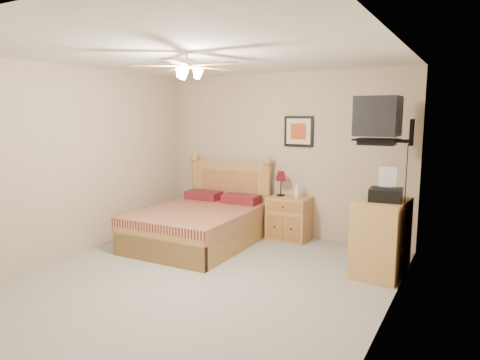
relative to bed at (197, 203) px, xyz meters
The scene contains 17 objects.
floor 1.52m from the bed, 53.65° to the right, with size 4.50×4.50×0.00m, color gray.
ceiling 2.34m from the bed, 53.65° to the right, with size 4.00×4.50×0.04m, color white.
wall_back 1.54m from the bed, 53.90° to the left, with size 4.00×0.04×2.50m, color tan.
wall_front 3.53m from the bed, 76.26° to the right, with size 4.00×0.04×2.50m, color tan.
wall_left 1.74m from the bed, 136.39° to the right, with size 0.04×4.50×2.50m, color tan.
wall_right 3.10m from the bed, 21.63° to the right, with size 0.04×4.50×2.50m, color tan.
bed is the anchor object (origin of this frame).
nightstand 1.41m from the bed, 40.03° to the left, with size 0.60×0.45×0.65m, color #BE7741.
table_lamp 1.31m from the bed, 45.96° to the left, with size 0.21×0.21×0.38m, color #5F0C17, non-canonical shape.
lotion_bottle 1.49m from the bed, 37.98° to the left, with size 0.09×0.09×0.24m, color silver.
framed_picture 1.85m from the bed, 45.41° to the left, with size 0.46×0.04×0.46m, color black.
dresser 2.56m from the bed, ahead, with size 0.53×0.76×0.89m, color tan.
fax_machine 2.63m from the bed, ahead, with size 0.36×0.38×0.38m, color black, non-canonical shape.
magazine_lower 2.53m from the bed, ahead, with size 0.18×0.24×0.02m, color #AA9F8B.
magazine_upper 2.53m from the bed, ahead, with size 0.21×0.28×0.02m, color tan.
wall_tv 2.85m from the bed, ahead, with size 0.56×0.46×0.58m, color black, non-canonical shape.
ceiling_fan 2.34m from the bed, 58.02° to the right, with size 1.14×1.14×0.28m, color silver, non-canonical shape.
Camera 1 is at (2.66, -3.83, 1.87)m, focal length 32.00 mm.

